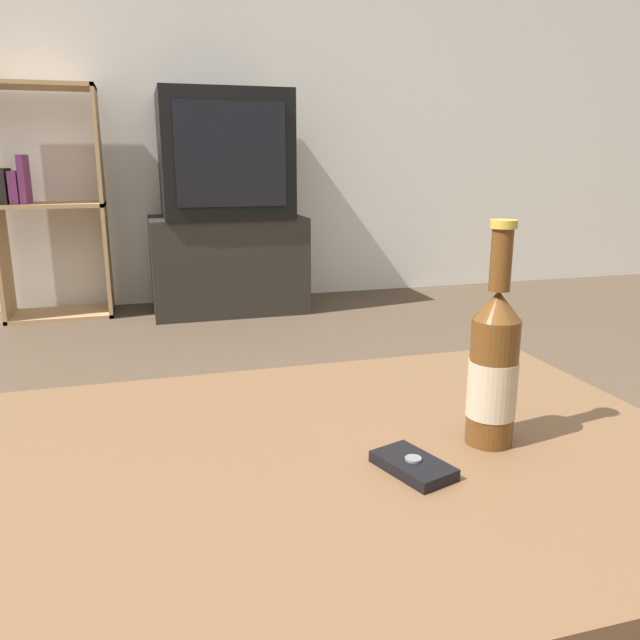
% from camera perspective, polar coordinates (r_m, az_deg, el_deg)
% --- Properties ---
extents(back_wall, '(8.00, 0.05, 2.60)m').
position_cam_1_polar(back_wall, '(3.74, -14.29, 21.56)').
color(back_wall, silver).
rests_on(back_wall, ground_plane).
extents(coffee_table, '(1.03, 0.69, 0.45)m').
position_cam_1_polar(coffee_table, '(0.82, -1.44, -16.73)').
color(coffee_table, brown).
rests_on(coffee_table, ground_plane).
extents(tv_stand, '(0.81, 0.48, 0.51)m').
position_cam_1_polar(tv_stand, '(3.46, -8.41, 5.11)').
color(tv_stand, '#28231E').
rests_on(tv_stand, ground_plane).
extents(television, '(0.66, 0.53, 0.64)m').
position_cam_1_polar(television, '(3.42, -8.77, 14.67)').
color(television, black).
rests_on(television, tv_stand).
extents(bookshelf, '(0.53, 0.30, 1.17)m').
position_cam_1_polar(bookshelf, '(3.52, -23.84, 9.89)').
color(bookshelf, tan).
rests_on(bookshelf, ground_plane).
extents(beer_bottle, '(0.06, 0.06, 0.29)m').
position_cam_1_polar(beer_bottle, '(0.82, 15.57, -4.21)').
color(beer_bottle, '#563314').
rests_on(beer_bottle, coffee_table).
extents(cell_phone, '(0.08, 0.11, 0.02)m').
position_cam_1_polar(cell_phone, '(0.76, 8.50, -13.01)').
color(cell_phone, black).
rests_on(cell_phone, coffee_table).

